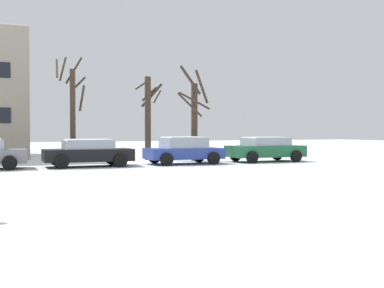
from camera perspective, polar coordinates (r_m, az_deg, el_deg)
name	(u,v)px	position (r m, az deg, el deg)	size (l,w,h in m)	color
ground_plane	(60,194)	(13.52, -15.51, -5.78)	(120.00, 120.00, 0.00)	white
road_surface	(46,180)	(17.27, -17.08, -4.18)	(80.00, 9.59, 0.00)	silver
parked_car_black	(88,152)	(23.28, -12.31, -0.97)	(4.15, 2.11, 1.32)	black
parked_car_blue	(184,150)	(24.58, -1.01, -0.73)	(3.89, 2.18, 1.41)	#283D93
parked_car_green	(265,149)	(26.76, 8.76, -0.57)	(4.22, 2.15, 1.37)	#1E6038
tree_far_right	(148,115)	(28.14, -5.25, 3.44)	(1.71, 1.57, 4.87)	#423326
tree_far_left	(194,116)	(27.35, 0.29, 3.36)	(1.98, 1.36, 5.42)	#423326
tree_far_mid	(72,108)	(26.62, -14.10, 4.15)	(1.69, 1.68, 5.76)	#423326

